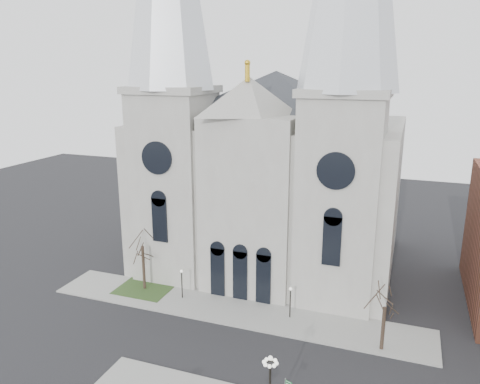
% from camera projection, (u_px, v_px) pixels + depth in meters
% --- Properties ---
extents(ground, '(160.00, 160.00, 0.00)m').
position_uv_depth(ground, '(184.00, 373.00, 38.43)').
color(ground, black).
rests_on(ground, ground).
extents(sidewalk_far, '(40.00, 6.00, 0.14)m').
position_uv_depth(sidewalk_far, '(232.00, 310.00, 48.40)').
color(sidewalk_far, gray).
rests_on(sidewalk_far, ground).
extents(grass_patch, '(6.00, 5.00, 0.18)m').
position_uv_depth(grass_patch, '(145.00, 289.00, 52.95)').
color(grass_patch, '#27431D').
rests_on(grass_patch, ground).
extents(cathedral, '(33.00, 26.66, 54.00)m').
position_uv_depth(cathedral, '(268.00, 120.00, 54.44)').
color(cathedral, '#9E9A93').
rests_on(cathedral, ground).
extents(tree_left, '(3.20, 3.20, 7.50)m').
position_uv_depth(tree_left, '(142.00, 243.00, 51.55)').
color(tree_left, black).
rests_on(tree_left, ground).
extents(tree_right, '(3.20, 3.20, 6.00)m').
position_uv_depth(tree_right, '(385.00, 305.00, 40.47)').
color(tree_right, black).
rests_on(tree_right, ground).
extents(ped_lamp_left, '(0.32, 0.32, 3.26)m').
position_uv_depth(ped_lamp_left, '(182.00, 279.00, 50.26)').
color(ped_lamp_left, black).
rests_on(ped_lamp_left, sidewalk_far).
extents(ped_lamp_right, '(0.32, 0.32, 3.26)m').
position_uv_depth(ped_lamp_right, '(290.00, 297.00, 46.28)').
color(ped_lamp_right, black).
rests_on(ped_lamp_right, sidewalk_far).
extents(globe_lamp, '(1.30, 1.30, 5.28)m').
position_uv_depth(globe_lamp, '(270.00, 381.00, 32.15)').
color(globe_lamp, black).
rests_on(globe_lamp, sidewalk_near).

